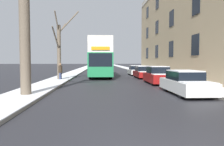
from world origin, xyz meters
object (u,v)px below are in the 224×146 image
bare_tree_left_0 (25,17)px  bare_tree_left_1 (59,48)px  parked_car_0 (185,83)px  parked_car_3 (136,71)px  pedestrian_left_sidewalk (60,71)px  double_decker_bus (100,56)px  parked_car_1 (158,76)px  parked_car_2 (143,72)px

bare_tree_left_0 → bare_tree_left_1: bare_tree_left_0 is taller
parked_car_0 → parked_car_3: size_ratio=1.12×
bare_tree_left_1 → parked_car_3: bearing=42.7°
bare_tree_left_0 → pedestrian_left_sidewalk: size_ratio=4.57×
double_decker_bus → parked_car_3: 5.67m
parked_car_1 → parked_car_2: bearing=90.0°
parked_car_2 → parked_car_3: parked_car_2 is taller
bare_tree_left_1 → double_decker_bus: (3.95, 5.71, -0.64)m
parked_car_2 → parked_car_3: bearing=90.0°
parked_car_2 → double_decker_bus: bearing=150.1°
bare_tree_left_1 → parked_car_3: 12.17m
bare_tree_left_0 → parked_car_0: 9.43m
bare_tree_left_0 → parked_car_0: size_ratio=1.71×
double_decker_bus → parked_car_3: size_ratio=2.92×
parked_car_0 → parked_car_2: bearing=90.0°
double_decker_bus → parked_car_0: (4.81, -14.93, -1.86)m
parked_car_0 → double_decker_bus: bearing=107.8°
bare_tree_left_0 → parked_car_1: bearing=36.4°
double_decker_bus → bare_tree_left_1: bearing=-124.6°
pedestrian_left_sidewalk → bare_tree_left_1: bearing=-135.6°
bare_tree_left_1 → pedestrian_left_sidewalk: (0.09, -0.15, -2.21)m
bare_tree_left_1 → parked_car_3: (8.76, 8.07, -2.52)m
parked_car_0 → parked_car_2: (-0.00, 12.16, 0.00)m
parked_car_0 → pedestrian_left_sidewalk: (-8.67, 9.07, 0.29)m
parked_car_1 → bare_tree_left_0: bearing=-143.6°
double_decker_bus → parked_car_1: bearing=-62.1°
double_decker_bus → pedestrian_left_sidewalk: 7.19m
double_decker_bus → parked_car_0: bearing=-72.2°
parked_car_3 → bare_tree_left_1: bearing=-137.3°
double_decker_bus → parked_car_1: 10.43m
bare_tree_left_1 → parked_car_0: (8.76, -9.21, -2.50)m
bare_tree_left_1 → pedestrian_left_sidewalk: bearing=-58.9°
bare_tree_left_1 → bare_tree_left_0: bearing=-89.9°
bare_tree_left_0 → pedestrian_left_sidewalk: bearing=89.6°
bare_tree_left_1 → pedestrian_left_sidewalk: 2.22m
bare_tree_left_0 → double_decker_bus: bare_tree_left_0 is taller
double_decker_bus → pedestrian_left_sidewalk: double_decker_bus is taller
parked_car_1 → parked_car_2: parked_car_1 is taller
bare_tree_left_0 → parked_car_1: bare_tree_left_0 is taller
bare_tree_left_0 → bare_tree_left_1: size_ratio=1.12×
bare_tree_left_1 → parked_car_0: bearing=-46.5°
parked_car_3 → bare_tree_left_0: bearing=-116.0°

